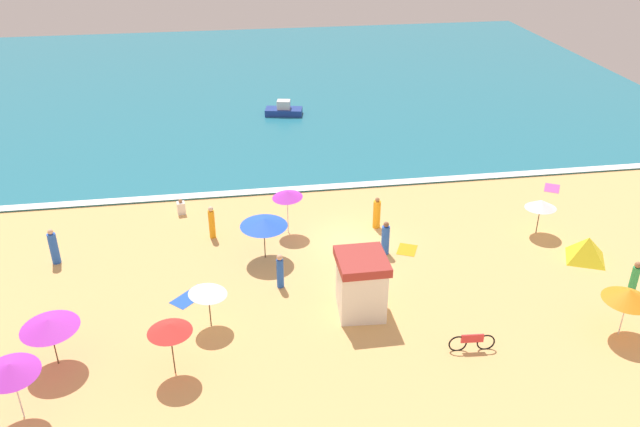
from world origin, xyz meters
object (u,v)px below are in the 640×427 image
object	(u,v)px
beach_umbrella_0	(629,295)
beach_tent	(587,248)
beach_umbrella_1	(169,328)
beachgoer_2	(280,271)
beach_umbrella_3	(49,324)
beach_umbrella_5	(208,291)
beachgoer_3	(385,239)
beachgoer_5	(181,208)
lifeguard_cabana	(361,284)
beachgoer_7	(212,223)
beach_umbrella_4	(10,368)
parked_bicycle	(472,342)
beachgoer_0	(634,279)
beachgoer_1	(54,247)
beach_umbrella_2	(541,204)
beachgoer_6	(377,214)
small_boat_0	(284,110)
beach_umbrella_6	(287,194)
beach_umbrella_7	(264,222)

from	to	relation	value
beach_umbrella_0	beach_tent	world-z (taller)	beach_umbrella_0
beach_umbrella_0	beach_umbrella_1	distance (m)	17.38
beachgoer_2	beach_umbrella_3	bearing A→B (deg)	-156.52
beach_umbrella_5	beachgoer_3	bearing A→B (deg)	27.93
beach_umbrella_1	beachgoer_5	xyz separation A→B (m)	(-0.19, 12.72, -1.67)
beach_umbrella_0	lifeguard_cabana	bearing A→B (deg)	162.45
lifeguard_cabana	beachgoer_7	size ratio (longest dim) A/B	1.51
lifeguard_cabana	beach_umbrella_4	bearing A→B (deg)	-161.65
parked_bicycle	beachgoer_3	world-z (taller)	beachgoer_3
beachgoer_0	beach_umbrella_0	bearing A→B (deg)	-129.71
parked_bicycle	beachgoer_1	distance (m)	19.30
beachgoer_3	beachgoer_5	bearing A→B (deg)	150.02
beach_tent	beachgoer_2	xyz separation A→B (m)	(-14.56, -0.07, 0.22)
beach_umbrella_2	beachgoer_6	size ratio (longest dim) A/B	1.25
beach_tent	beachgoer_2	size ratio (longest dim) A/B	1.35
beach_umbrella_0	beach_umbrella_1	world-z (taller)	beach_umbrella_1
beachgoer_2	small_boat_0	xyz separation A→B (m)	(2.54, 22.67, -0.34)
beach_umbrella_4	beach_umbrella_6	world-z (taller)	beach_umbrella_4
beach_umbrella_3	beach_umbrella_4	world-z (taller)	beach_umbrella_4
beachgoer_0	beachgoer_5	size ratio (longest dim) A/B	1.84
beachgoer_6	beach_tent	bearing A→B (deg)	-26.70
beach_umbrella_0	beach_umbrella_7	bearing A→B (deg)	149.46
parked_bicycle	beach_tent	bearing A→B (deg)	35.38
beach_umbrella_4	beachgoer_0	distance (m)	24.70
beach_umbrella_4	beachgoer_3	bearing A→B (deg)	30.12
beach_umbrella_0	beach_umbrella_2	size ratio (longest dim) A/B	1.04
lifeguard_cabana	small_boat_0	world-z (taller)	lifeguard_cabana
beach_umbrella_4	beachgoer_7	bearing A→B (deg)	60.43
beach_umbrella_0	beachgoer_2	distance (m)	14.10
beach_umbrella_0	beach_umbrella_5	world-z (taller)	beach_umbrella_0
beachgoer_2	parked_bicycle	bearing A→B (deg)	-38.55
beach_umbrella_4	beach_umbrella_2	bearing A→B (deg)	22.07
beach_umbrella_3	beach_umbrella_7	size ratio (longest dim) A/B	1.23
beach_umbrella_2	beachgoer_6	world-z (taller)	beach_umbrella_2
beach_umbrella_3	beachgoer_6	world-z (taller)	beach_umbrella_3
beachgoer_3	beach_umbrella_0	bearing A→B (deg)	-43.98
beachgoer_5	beachgoer_7	distance (m)	3.31
beach_umbrella_4	beachgoer_5	world-z (taller)	beach_umbrella_4
beach_umbrella_3	beachgoer_2	world-z (taller)	beach_umbrella_3
beach_umbrella_0	beachgoer_0	bearing A→B (deg)	50.29
parked_bicycle	beach_umbrella_1	bearing A→B (deg)	177.70
beach_umbrella_2	beach_umbrella_7	size ratio (longest dim) A/B	0.93
beach_umbrella_4	beach_umbrella_7	world-z (taller)	beach_umbrella_4
lifeguard_cabana	beach_umbrella_1	world-z (taller)	lifeguard_cabana
beach_umbrella_6	beachgoer_7	xyz separation A→B (m)	(-3.81, 0.05, -1.31)
beach_umbrella_3	beach_tent	bearing A→B (deg)	9.43
beach_umbrella_1	beachgoer_6	size ratio (longest dim) A/B	1.30
beach_umbrella_5	beachgoer_2	distance (m)	3.97
beachgoer_1	beach_umbrella_1	bearing A→B (deg)	-55.81
beach_umbrella_5	beachgoer_7	distance (m)	7.31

